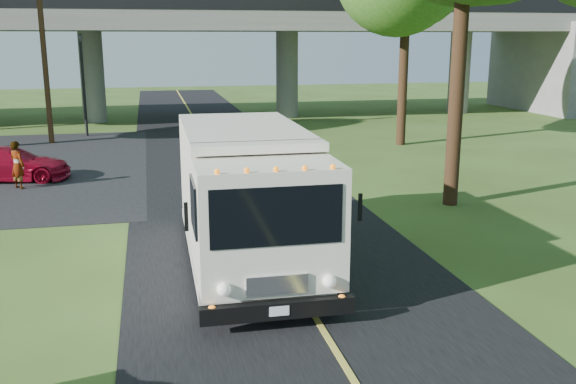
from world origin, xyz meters
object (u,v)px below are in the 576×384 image
object	(u,v)px
utility_pole	(43,47)
red_sedan	(9,164)
pedestrian	(17,165)
traffic_signal	(83,74)
step_van	(248,193)

from	to	relation	value
utility_pole	red_sedan	bearing A→B (deg)	-92.10
red_sedan	pedestrian	bearing A→B (deg)	-152.22
traffic_signal	red_sedan	size ratio (longest dim) A/B	1.23
utility_pole	pedestrian	size ratio (longest dim) A/B	5.46
traffic_signal	red_sedan	world-z (taller)	traffic_signal
traffic_signal	step_van	distance (m)	21.71
red_sedan	traffic_signal	bearing A→B (deg)	-3.29
traffic_signal	pedestrian	xyz separation A→B (m)	(-1.24, -11.96, -2.38)
step_van	red_sedan	distance (m)	12.71
pedestrian	traffic_signal	bearing A→B (deg)	-53.05
traffic_signal	utility_pole	size ratio (longest dim) A/B	0.58
utility_pole	step_van	world-z (taller)	utility_pole
red_sedan	pedestrian	distance (m)	1.58
utility_pole	pedestrian	distance (m)	10.65
utility_pole	pedestrian	xyz separation A→B (m)	(0.26, -9.96, -3.77)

